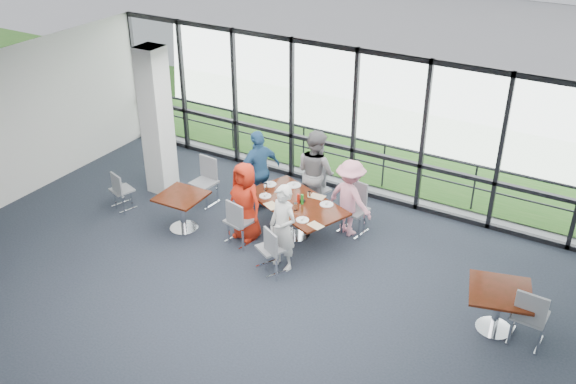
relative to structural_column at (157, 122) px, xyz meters
The scene contains 38 objects.
floor 4.96m from the structural_column, 39.81° to the right, with size 12.00×10.00×0.02m, color #1D242C.
ceiling 4.95m from the structural_column, 39.81° to the right, with size 12.00×10.00×0.04m, color silver.
curtain_wall_back 4.12m from the structural_column, 29.05° to the left, with size 12.00×0.10×3.20m, color white.
structural_column is the anchor object (origin of this frame).
apron 8.04m from the structural_column, 62.78° to the left, with size 80.00×70.00×0.02m, color gray.
grass_strip 6.36m from the structural_column, 54.25° to the left, with size 80.00×5.00×0.01m, color #1A4F16.
guard_rail 4.57m from the structural_column, 35.84° to the left, with size 0.06×0.06×12.00m, color #2D2D33.
main_table 3.59m from the structural_column, ahead, with size 2.23×1.73×0.75m.
side_table_left 2.03m from the structural_column, 37.17° to the right, with size 0.88×0.88×0.75m.
side_table_right 7.62m from the structural_column, ahead, with size 1.14×1.14×0.75m.
diner_near_left 2.86m from the structural_column, 14.74° to the right, with size 0.76×0.50×1.56m, color #B8230F.
diner_near_right 4.03m from the structural_column, 17.50° to the right, with size 0.59×0.43×1.62m, color silver.
diner_far_left 3.51m from the structural_column, 13.93° to the left, with size 0.88×0.54×1.81m, color slate.
diner_far_right 4.39m from the structural_column, ahead, with size 1.00×0.52×1.55m, color pink.
diner_end 2.42m from the structural_column, ahead, with size 1.02×0.56×1.74m, color #2A5A8A.
chair_main_nl 3.02m from the structural_column, 18.98° to the right, with size 0.45×0.45×0.92m, color gray, non-canonical shape.
chair_main_nr 4.06m from the structural_column, 20.68° to the right, with size 0.44×0.44×0.90m, color gray, non-canonical shape.
chair_main_fl 3.63m from the structural_column, 15.99° to the left, with size 0.44×0.44×0.91m, color gray, non-canonical shape.
chair_main_fr 4.52m from the structural_column, ahead, with size 0.48×0.48×0.97m, color gray, non-canonical shape.
chair_main_end 2.42m from the structural_column, ahead, with size 0.44×0.44×0.90m, color gray, non-canonical shape.
chair_spare_la 1.59m from the structural_column, 100.15° to the right, with size 0.41×0.41×0.84m, color gray, non-canonical shape.
chair_spare_lb 1.61m from the structural_column, ahead, with size 0.47×0.47×0.97m, color gray, non-canonical shape.
chair_spare_r 8.12m from the structural_column, ahead, with size 0.49×0.49×1.00m, color gray, non-canonical shape.
plate_nl 2.98m from the structural_column, ahead, with size 0.23×0.23×0.01m, color white.
plate_nr 4.05m from the structural_column, 10.34° to the right, with size 0.24×0.24×0.01m, color white.
plate_fl 3.23m from the structural_column, ahead, with size 0.28×0.28×0.01m, color white.
plate_fr 4.09m from the structural_column, ahead, with size 0.26×0.26×0.01m, color white.
plate_end 2.80m from the structural_column, ahead, with size 0.25×0.25×0.01m, color white.
tumbler_a 3.24m from the structural_column, ahead, with size 0.06×0.06×0.13m, color white.
tumbler_b 3.72m from the structural_column, ahead, with size 0.07×0.07×0.15m, color white.
tumbler_c 3.68m from the structural_column, ahead, with size 0.06×0.06×0.13m, color white.
tumbler_d 2.82m from the structural_column, ahead, with size 0.07×0.07×0.14m, color white.
menu_a 3.29m from the structural_column, ahead, with size 0.30×0.21×0.00m, color beige.
menu_b 4.33m from the structural_column, 10.12° to the right, with size 0.27×0.19×0.00m, color beige.
menu_c 3.81m from the structural_column, ahead, with size 0.29×0.21×0.00m, color beige.
condiment_caddy 3.65m from the structural_column, ahead, with size 0.10×0.07×0.04m, color black.
ketchup_bottle 3.59m from the structural_column, ahead, with size 0.06×0.06×0.18m, color #B41D10.
green_bottle 3.68m from the structural_column, ahead, with size 0.05×0.05×0.20m, color #18781E.
Camera 1 is at (5.05, -6.36, 6.71)m, focal length 40.00 mm.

